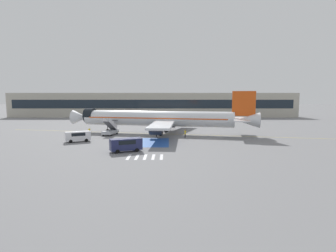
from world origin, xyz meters
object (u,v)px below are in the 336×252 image
at_px(fuel_tanker, 181,118).
at_px(ground_crew_1, 156,132).
at_px(service_van_0, 126,144).
at_px(terminal_building, 153,105).
at_px(service_van_1, 78,136).
at_px(boarding_stairs_forward, 110,131).
at_px(ground_crew_0, 89,131).
at_px(airliner, 159,119).
at_px(ground_crew_2, 185,133).

distance_m(fuel_tanker, ground_crew_1, 31.13).
distance_m(service_van_0, terminal_building, 79.81).
distance_m(ground_crew_1, terminal_building, 63.84).
relative_size(service_van_1, terminal_building, 0.04).
height_order(service_van_1, terminal_building, terminal_building).
bearing_deg(boarding_stairs_forward, ground_crew_0, -159.44).
xyz_separation_m(boarding_stairs_forward, ground_crew_1, (10.93, -3.12, 0.01)).
relative_size(fuel_tanker, service_van_1, 2.14).
distance_m(airliner, ground_crew_0, 16.52).
distance_m(service_van_0, ground_crew_1, 16.70).
xyz_separation_m(service_van_0, service_van_1, (-11.04, 9.66, -0.07)).
xyz_separation_m(airliner, ground_crew_2, (5.85, -6.44, -2.62)).
height_order(boarding_stairs_forward, ground_crew_1, boarding_stairs_forward).
height_order(ground_crew_1, ground_crew_2, ground_crew_2).
bearing_deg(ground_crew_1, ground_crew_2, 85.53).
bearing_deg(ground_crew_1, ground_crew_0, -91.52).
bearing_deg(fuel_tanker, ground_crew_0, -130.70).
xyz_separation_m(boarding_stairs_forward, service_van_0, (6.73, -19.28, 0.29)).
relative_size(service_van_0, terminal_building, 0.04).
bearing_deg(airliner, fuel_tanker, -2.04).
bearing_deg(airliner, boarding_stairs_forward, 112.23).
relative_size(airliner, service_van_0, 8.58).
relative_size(airliner, ground_crew_1, 25.97).
bearing_deg(service_van_0, terminal_building, -23.32).
distance_m(airliner, boarding_stairs_forward, 11.84).
height_order(boarding_stairs_forward, ground_crew_2, boarding_stairs_forward).
relative_size(airliner, boarding_stairs_forward, 8.27).
distance_m(boarding_stairs_forward, terminal_building, 60.96).
bearing_deg(terminal_building, ground_crew_2, -80.80).
bearing_deg(ground_crew_0, ground_crew_1, -33.79).
bearing_deg(airliner, service_van_1, 138.75).
xyz_separation_m(fuel_tanker, service_van_0, (-11.04, -46.52, -0.46)).
distance_m(fuel_tanker, ground_crew_0, 35.87).
xyz_separation_m(service_van_1, ground_crew_2, (21.53, 5.19, -0.20)).
xyz_separation_m(ground_crew_1, ground_crew_2, (6.29, -1.31, 0.02)).
xyz_separation_m(service_van_0, ground_crew_1, (4.20, 16.16, -0.28)).
height_order(boarding_stairs_forward, terminal_building, terminal_building).
relative_size(service_van_1, ground_crew_2, 2.81).
relative_size(boarding_stairs_forward, ground_crew_0, 3.18).
bearing_deg(fuel_tanker, service_van_0, -105.22).
height_order(boarding_stairs_forward, fuel_tanker, boarding_stairs_forward).
bearing_deg(fuel_tanker, ground_crew_2, -92.87).
xyz_separation_m(boarding_stairs_forward, ground_crew_2, (17.22, -4.43, 0.03)).
xyz_separation_m(airliner, boarding_stairs_forward, (-11.36, -2.01, -2.65)).
xyz_separation_m(airliner, fuel_tanker, (6.40, 25.23, -1.90)).
relative_size(boarding_stairs_forward, service_van_0, 1.04).
height_order(fuel_tanker, ground_crew_1, fuel_tanker).
relative_size(boarding_stairs_forward, service_van_1, 1.10).
distance_m(fuel_tanker, service_van_0, 47.82).
height_order(service_van_0, ground_crew_2, service_van_0).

